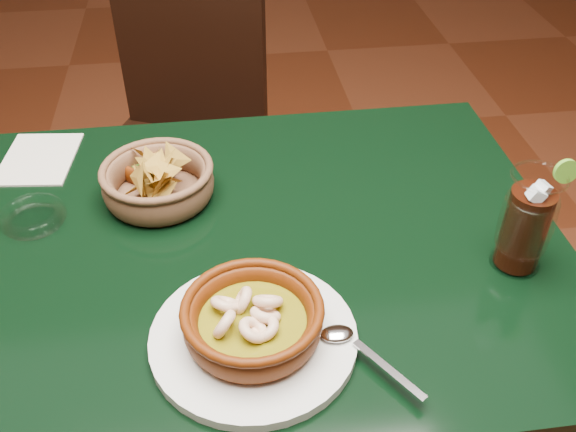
{
  "coord_description": "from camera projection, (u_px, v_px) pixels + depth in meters",
  "views": [
    {
      "loc": [
        0.04,
        -0.8,
        1.45
      ],
      "look_at": [
        0.14,
        -0.02,
        0.81
      ],
      "focal_mm": 40.0,
      "sensor_mm": 36.0,
      "label": 1
    }
  ],
  "objects": [
    {
      "name": "guacamole_ramekin",
      "position": [
        149.0,
        163.0,
        1.2
      ],
      "size": [
        0.13,
        0.13,
        0.05
      ],
      "color": "#4B1B04",
      "rests_on": "dining_table"
    },
    {
      "name": "glass_ashtray",
      "position": [
        33.0,
        217.0,
        1.09
      ],
      "size": [
        0.12,
        0.12,
        0.03
      ],
      "color": "white",
      "rests_on": "dining_table"
    },
    {
      "name": "dining_table",
      "position": [
        207.0,
        287.0,
        1.11
      ],
      "size": [
        1.2,
        0.8,
        0.75
      ],
      "color": "black",
      "rests_on": "ground"
    },
    {
      "name": "cola_drink",
      "position": [
        526.0,
        223.0,
        0.96
      ],
      "size": [
        0.17,
        0.17,
        0.19
      ],
      "color": "white",
      "rests_on": "dining_table"
    },
    {
      "name": "shrimp_plate",
      "position": [
        253.0,
        325.0,
        0.87
      ],
      "size": [
        0.35,
        0.29,
        0.08
      ],
      "color": "silver",
      "rests_on": "dining_table"
    },
    {
      "name": "dining_chair",
      "position": [
        180.0,
        140.0,
        1.74
      ],
      "size": [
        0.57,
        0.57,
        0.94
      ],
      "color": "black",
      "rests_on": "ground"
    },
    {
      "name": "paper_menu",
      "position": [
        39.0,
        159.0,
        1.24
      ],
      "size": [
        0.15,
        0.19,
        0.0
      ],
      "color": "beige",
      "rests_on": "dining_table"
    },
    {
      "name": "chip_basket",
      "position": [
        158.0,
        181.0,
        1.13
      ],
      "size": [
        0.23,
        0.23,
        0.13
      ],
      "color": "brown",
      "rests_on": "dining_table"
    }
  ]
}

